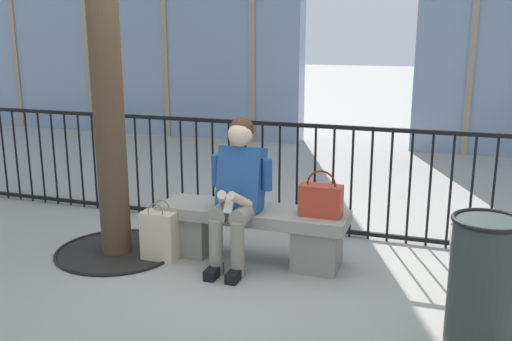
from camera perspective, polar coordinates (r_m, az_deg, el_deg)
ground_plane at (r=4.85m, az=-0.39°, el=-8.91°), size 60.00×60.00×0.00m
stone_bench at (r=4.75m, az=-0.39°, el=-5.89°), size 1.60×0.44×0.45m
seated_person_with_phone at (r=4.55m, az=-1.87°, el=-1.79°), size 0.52×0.66×1.21m
handbag_on_bench at (r=4.50m, az=6.57°, el=-2.94°), size 0.34×0.15×0.37m
shopping_bag at (r=4.82m, az=-9.71°, el=-6.50°), size 0.29×0.16×0.51m
plaza_railing at (r=5.40m, az=2.39°, el=-0.55°), size 9.70×0.04×1.06m
trash_can at (r=3.71m, az=21.97°, el=-10.33°), size 0.43×0.43×0.82m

